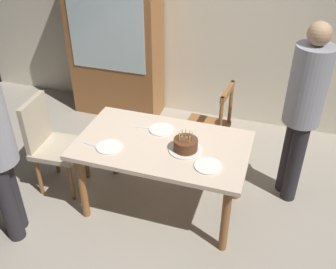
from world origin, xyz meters
name	(u,v)px	position (x,y,z in m)	size (l,w,h in m)	color
ground	(163,205)	(0.00, 0.00, 0.00)	(6.40, 6.40, 0.00)	#9E9384
back_wall	(213,14)	(0.00, 1.85, 1.30)	(6.40, 0.10, 2.60)	beige
dining_table	(163,152)	(0.00, 0.00, 0.63)	(1.47, 0.86, 0.72)	beige
birthday_cake	(186,145)	(0.21, -0.04, 0.77)	(0.28, 0.28, 0.17)	silver
plate_near_celebrant	(109,147)	(-0.41, -0.19, 0.73)	(0.22, 0.22, 0.01)	white
plate_far_side	(161,130)	(-0.07, 0.19, 0.73)	(0.22, 0.22, 0.01)	white
plate_near_guest	(208,166)	(0.44, -0.19, 0.73)	(0.22, 0.22, 0.01)	white
fork_near_celebrant	(91,145)	(-0.57, -0.21, 0.73)	(0.18, 0.02, 0.01)	silver
fork_far_side	(144,127)	(-0.23, 0.18, 0.73)	(0.18, 0.02, 0.01)	silver
chair_spindle_back	(208,129)	(0.24, 0.75, 0.46)	(0.48, 0.48, 0.95)	brown
chair_upholstered	(50,140)	(-1.13, -0.02, 0.53)	(0.47, 0.47, 0.95)	tan
person_guest	(303,107)	(1.09, 0.55, 0.98)	(0.32, 0.32, 1.71)	#262328
china_cabinet	(115,41)	(-1.12, 1.56, 0.95)	(1.10, 0.45, 1.90)	brown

